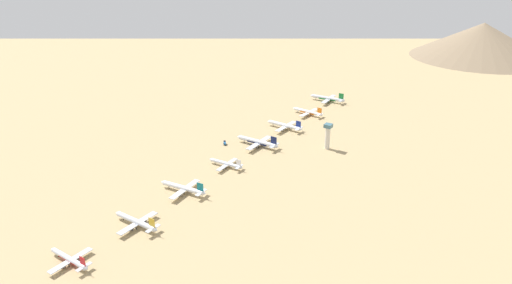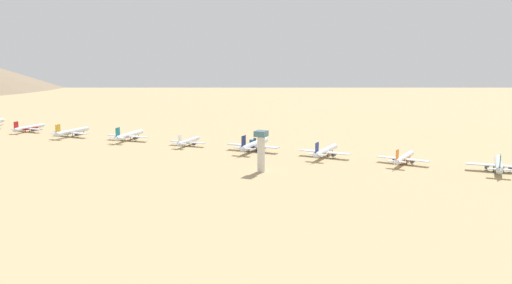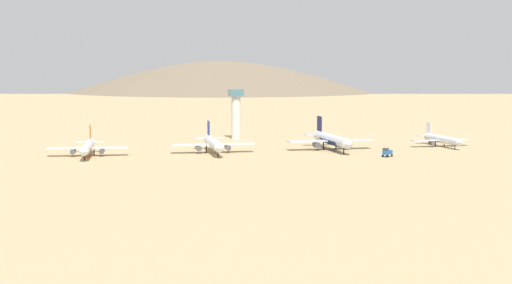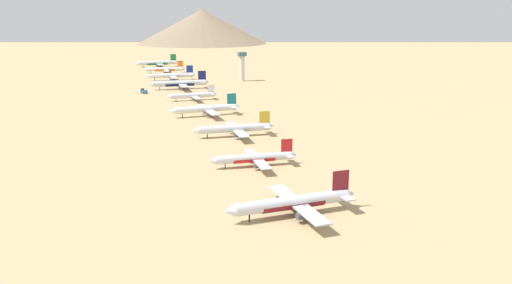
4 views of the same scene
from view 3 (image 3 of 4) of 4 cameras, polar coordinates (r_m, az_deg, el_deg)
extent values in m
plane|color=tan|center=(385.78, 13.53, -0.36)|extent=(2675.98, 2675.98, 0.00)
cylinder|color=silver|center=(344.62, -12.13, -0.34)|extent=(36.75, 7.45, 3.86)
cone|color=silver|center=(324.91, -12.42, -0.71)|extent=(3.61, 4.08, 3.78)
cone|color=silver|center=(364.14, -11.88, -0.01)|extent=(3.17, 3.74, 3.47)
cube|color=orange|center=(360.09, -11.94, 0.65)|extent=(5.59, 0.90, 7.11)
cube|color=silver|center=(361.08, -11.92, 0.01)|extent=(4.44, 12.44, 0.37)
cube|color=silver|center=(346.20, -12.11, -0.42)|extent=(8.46, 34.85, 0.46)
cylinder|color=#4C4C54|center=(345.09, -11.11, -0.65)|extent=(4.47, 2.74, 2.33)
cylinder|color=#4C4C54|center=(346.11, -13.12, -0.68)|extent=(4.47, 2.74, 2.33)
cylinder|color=black|center=(331.13, -12.32, -0.99)|extent=(0.45, 0.45, 3.88)
cylinder|color=black|center=(347.18, -11.66, -0.67)|extent=(0.45, 0.45, 3.88)
cylinder|color=black|center=(347.61, -12.53, -0.68)|extent=(0.45, 0.45, 3.88)
cylinder|color=orange|center=(344.65, -12.13, -0.38)|extent=(20.38, 5.83, 3.87)
cylinder|color=silver|center=(349.56, -3.11, -0.08)|extent=(39.37, 5.90, 4.14)
cone|color=silver|center=(328.51, -2.63, -0.45)|extent=(3.67, 4.21, 4.06)
cone|color=silver|center=(370.42, -3.53, 0.25)|extent=(3.22, 3.86, 3.73)
cube|color=navy|center=(366.11, -3.46, 0.95)|extent=(6.00, 0.65, 7.63)
cube|color=silver|center=(367.16, -3.47, 0.27)|extent=(4.07, 13.22, 0.39)
cube|color=silver|center=(351.24, -3.14, -0.17)|extent=(7.11, 37.25, 0.49)
cylinder|color=#4C4C54|center=(351.43, -2.07, -0.41)|extent=(4.68, 2.71, 2.51)
cylinder|color=#4C4C54|center=(349.78, -4.19, -0.45)|extent=(4.68, 2.71, 2.51)
cylinder|color=black|center=(335.14, -2.78, -0.76)|extent=(0.48, 0.48, 4.16)
cylinder|color=black|center=(352.88, -2.71, -0.43)|extent=(0.48, 0.48, 4.16)
cylinder|color=black|center=(352.16, -3.62, -0.44)|extent=(0.48, 0.48, 4.16)
cylinder|color=silver|center=(363.32, 5.52, 0.19)|extent=(42.72, 4.69, 4.51)
cone|color=silver|center=(341.51, 6.78, -0.18)|extent=(3.81, 4.43, 4.42)
cone|color=silver|center=(385.07, 4.42, 0.52)|extent=(3.34, 4.07, 4.06)
cube|color=#141E51|center=(380.57, 4.62, 1.25)|extent=(6.53, 0.44, 8.30)
cube|color=#B6BBC5|center=(381.66, 4.58, 0.54)|extent=(3.86, 14.25, 0.43)
cube|color=#B6BBC5|center=(365.07, 5.43, 0.10)|extent=(6.11, 40.36, 0.53)
cylinder|color=#4C4C54|center=(366.69, 6.53, -0.15)|extent=(4.99, 2.75, 2.73)
cylinder|color=#4C4C54|center=(362.13, 4.41, -0.20)|extent=(4.99, 2.75, 2.73)
cylinder|color=black|center=(348.37, 6.38, -0.51)|extent=(0.52, 0.52, 4.53)
cylinder|color=black|center=(367.38, 5.82, -0.17)|extent=(0.52, 0.52, 4.53)
cylinder|color=black|center=(365.41, 4.91, -0.20)|extent=(0.52, 0.52, 4.53)
cylinder|color=#141E51|center=(363.35, 5.52, 0.14)|extent=(23.51, 4.62, 4.52)
cylinder|color=silver|center=(386.28, 13.36, 0.20)|extent=(31.77, 4.60, 3.34)
cone|color=silver|center=(371.33, 14.63, -0.05)|extent=(2.94, 3.38, 3.28)
cone|color=silver|center=(401.26, 12.19, 0.44)|extent=(2.58, 3.10, 3.01)
cube|color=white|center=(398.13, 12.41, 0.95)|extent=(4.85, 0.50, 6.16)
cube|color=#B6BBC5|center=(398.90, 12.37, 0.45)|extent=(3.23, 10.66, 0.32)
cube|color=#B6BBC5|center=(387.49, 13.26, 0.14)|extent=(5.58, 30.06, 0.40)
cylinder|color=#4C4C54|center=(389.54, 13.99, -0.03)|extent=(3.77, 2.17, 2.02)
cylinder|color=#4C4C54|center=(384.50, 12.62, -0.07)|extent=(3.77, 2.17, 2.02)
cylinder|color=black|center=(376.03, 14.23, -0.28)|extent=(0.39, 0.39, 3.36)
cylinder|color=black|center=(389.49, 13.49, -0.05)|extent=(0.39, 0.39, 3.36)
cylinder|color=black|center=(387.31, 12.90, -0.07)|extent=(0.39, 0.39, 3.36)
cylinder|color=white|center=(386.31, 13.36, 0.17)|extent=(17.53, 4.04, 3.35)
cube|color=#1E5999|center=(340.97, 9.51, -0.74)|extent=(5.13, 5.45, 1.70)
cube|color=#333338|center=(339.31, 9.39, -0.53)|extent=(2.74, 2.71, 1.10)
cylinder|color=black|center=(338.87, 9.53, -1.02)|extent=(0.98, 1.06, 1.10)
cylinder|color=black|center=(339.90, 9.18, -0.99)|extent=(0.98, 1.06, 1.10)
cylinder|color=black|center=(342.37, 9.83, -0.96)|extent=(0.98, 1.06, 1.10)
cylinder|color=black|center=(343.40, 9.49, -0.93)|extent=(0.98, 1.06, 1.10)
cylinder|color=beige|center=(413.46, -1.46, 1.78)|extent=(4.80, 4.80, 22.59)
cube|color=#3F6B7A|center=(412.74, -1.47, 3.59)|extent=(7.20, 7.20, 3.60)
cone|color=#70604C|center=(1128.90, -2.33, 5.99)|extent=(468.14, 468.14, 87.80)
camera|label=1|loc=(765.84, 27.41, 16.44)|focal=32.98mm
camera|label=2|loc=(733.07, -17.97, 8.82)|focal=40.56mm
camera|label=4|loc=(613.53, 49.47, 6.13)|focal=36.63mm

